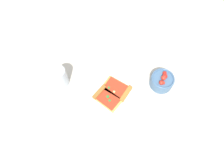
{
  "coord_description": "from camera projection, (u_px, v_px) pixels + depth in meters",
  "views": [
    {
      "loc": [
        0.41,
        0.07,
        0.91
      ],
      "look_at": [
        -0.03,
        -0.0,
        0.03
      ],
      "focal_mm": 32.24,
      "sensor_mm": 36.0,
      "label": 1
    }
  ],
  "objects": [
    {
      "name": "soda_glass",
      "position": [
        60.0,
        77.0,
        0.98
      ],
      "size": [
        0.07,
        0.07,
        0.11
      ],
      "color": "silver",
      "rests_on": "ground_plane"
    },
    {
      "name": "salad_bowl",
      "position": [
        162.0,
        81.0,
        1.0
      ],
      "size": [
        0.11,
        0.11,
        0.08
      ],
      "color": "#4C7299",
      "rests_on": "ground_plane"
    },
    {
      "name": "plate",
      "position": [
        113.0,
        93.0,
        0.99
      ],
      "size": [
        0.28,
        0.28,
        0.01
      ],
      "primitive_type": "cylinder",
      "color": "white",
      "rests_on": "ground_plane"
    },
    {
      "name": "ground_plane",
      "position": [
        111.0,
        93.0,
        1.0
      ],
      "size": [
        2.4,
        2.4,
        0.0
      ],
      "primitive_type": "plane",
      "color": "beige",
      "rests_on": "ground"
    },
    {
      "name": "pizza_slice_near",
      "position": [
        106.0,
        97.0,
        0.97
      ],
      "size": [
        0.14,
        0.15,
        0.02
      ],
      "color": "#E5B256",
      "rests_on": "plate"
    },
    {
      "name": "pizza_slice_far",
      "position": [
        118.0,
        90.0,
        0.99
      ],
      "size": [
        0.14,
        0.16,
        0.02
      ],
      "color": "gold",
      "rests_on": "plate"
    }
  ]
}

